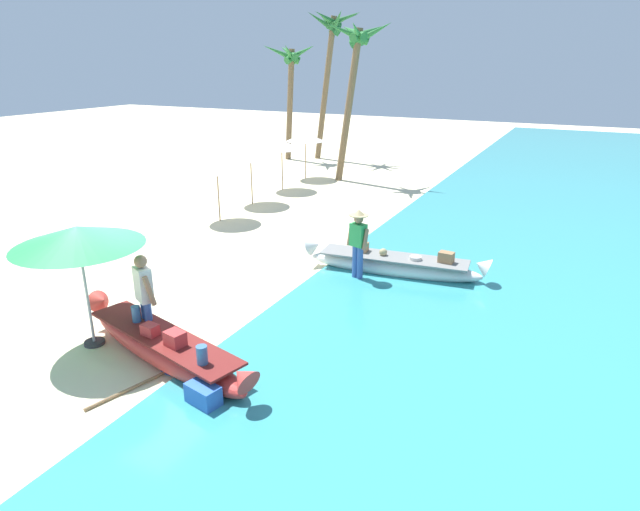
# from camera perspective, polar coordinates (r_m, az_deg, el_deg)

# --- Properties ---
(ground_plane) EXTENTS (80.00, 80.00, 0.00)m
(ground_plane) POSITION_cam_1_polar(r_m,az_deg,el_deg) (11.33, -17.91, -6.54)
(ground_plane) COLOR beige
(boat_red_foreground) EXTENTS (4.38, 1.70, 0.81)m
(boat_red_foreground) POSITION_cam_1_polar(r_m,az_deg,el_deg) (9.63, -16.01, -9.25)
(boat_red_foreground) COLOR red
(boat_red_foreground) RESTS_ON ground
(boat_white_midground) EXTENTS (4.45, 1.17, 0.78)m
(boat_white_midground) POSITION_cam_1_polar(r_m,az_deg,el_deg) (12.96, 7.72, -0.97)
(boat_white_midground) COLOR white
(boat_white_midground) RESTS_ON ground
(person_vendor_hatted) EXTENTS (0.58, 0.44, 1.72)m
(person_vendor_hatted) POSITION_cam_1_polar(r_m,az_deg,el_deg) (12.31, 4.00, 1.58)
(person_vendor_hatted) COLOR #3D5BA8
(person_vendor_hatted) RESTS_ON ground
(person_tourist_customer) EXTENTS (0.58, 0.43, 1.71)m
(person_tourist_customer) POSITION_cam_1_polar(r_m,az_deg,el_deg) (10.01, -17.87, -3.98)
(person_tourist_customer) COLOR #3D5BA8
(person_tourist_customer) RESTS_ON ground
(patio_umbrella_large) EXTENTS (2.18, 2.18, 2.22)m
(patio_umbrella_large) POSITION_cam_1_polar(r_m,az_deg,el_deg) (10.02, -24.01, 1.79)
(patio_umbrella_large) COLOR #B7B7BC
(patio_umbrella_large) RESTS_ON ground
(parasol_row_0) EXTENTS (1.60, 1.60, 1.91)m
(parasol_row_0) POSITION_cam_1_polar(r_m,az_deg,el_deg) (17.26, -10.76, 9.18)
(parasol_row_0) COLOR #8E6B47
(parasol_row_0) RESTS_ON ground
(parasol_row_1) EXTENTS (1.60, 1.60, 1.91)m
(parasol_row_1) POSITION_cam_1_polar(r_m,az_deg,el_deg) (19.24, -7.29, 10.44)
(parasol_row_1) COLOR #8E6B47
(parasol_row_1) RESTS_ON ground
(parasol_row_2) EXTENTS (1.60, 1.60, 1.91)m
(parasol_row_2) POSITION_cam_1_polar(r_m,az_deg,el_deg) (21.33, -4.03, 11.47)
(parasol_row_2) COLOR #8E6B47
(parasol_row_2) RESTS_ON ground
(parasol_row_3) EXTENTS (1.60, 1.60, 1.91)m
(parasol_row_3) POSITION_cam_1_polar(r_m,az_deg,el_deg) (23.40, -1.55, 12.26)
(parasol_row_3) COLOR #8E6B47
(parasol_row_3) RESTS_ON ground
(palm_tree_tall_inland) EXTENTS (2.53, 2.72, 5.62)m
(palm_tree_tall_inland) POSITION_cam_1_polar(r_m,az_deg,el_deg) (27.94, -3.05, 19.06)
(palm_tree_tall_inland) COLOR brown
(palm_tree_tall_inland) RESTS_ON ground
(palm_tree_leaning_seaward) EXTENTS (2.60, 2.75, 6.30)m
(palm_tree_leaning_seaward) POSITION_cam_1_polar(r_m,az_deg,el_deg) (22.63, 3.83, 20.16)
(palm_tree_leaning_seaward) COLOR brown
(palm_tree_leaning_seaward) RESTS_ON ground
(palm_tree_mid_cluster) EXTENTS (2.71, 2.55, 7.09)m
(palm_tree_mid_cluster) POSITION_cam_1_polar(r_m,az_deg,el_deg) (27.91, 1.21, 21.70)
(palm_tree_mid_cluster) COLOR brown
(palm_tree_mid_cluster) RESTS_ON ground
(cooler_box) EXTENTS (0.57, 0.41, 0.40)m
(cooler_box) POSITION_cam_1_polar(r_m,az_deg,el_deg) (8.40, -12.09, -14.29)
(cooler_box) COLOR blue
(cooler_box) RESTS_ON ground
(paddle) EXTENTS (0.61, 1.53, 0.05)m
(paddle) POSITION_cam_1_polar(r_m,az_deg,el_deg) (9.29, -17.91, -12.50)
(paddle) COLOR #8E6B47
(paddle) RESTS_ON ground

